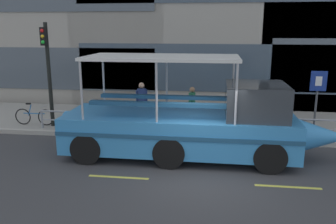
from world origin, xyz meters
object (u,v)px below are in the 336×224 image
object	(u,v)px
leaned_bicycle	(34,116)
duck_tour_boat	(195,125)
pedestrian_mid_left	(192,102)
pedestrian_mid_right	(142,99)
traffic_light_pole	(48,65)
pedestrian_near_bow	(286,108)
parking_sign	(317,92)

from	to	relation	value
leaned_bicycle	duck_tour_boat	world-z (taller)	duck_tour_boat
pedestrian_mid_left	pedestrian_mid_right	world-z (taller)	pedestrian_mid_right
duck_tour_boat	pedestrian_mid_left	world-z (taller)	duck_tour_boat
traffic_light_pole	duck_tour_boat	size ratio (longest dim) A/B	0.45
traffic_light_pole	pedestrian_near_bow	world-z (taller)	traffic_light_pole
parking_sign	duck_tour_boat	distance (m)	5.25
pedestrian_near_bow	pedestrian_mid_left	world-z (taller)	pedestrian_mid_left
traffic_light_pole	pedestrian_near_bow	distance (m)	9.80
pedestrian_near_bow	pedestrian_mid_left	bearing A→B (deg)	172.92
pedestrian_mid_left	pedestrian_mid_right	xyz separation A→B (m)	(-2.19, 0.02, 0.08)
pedestrian_mid_left	leaned_bicycle	bearing A→B (deg)	-171.46
parking_sign	duck_tour_boat	bearing A→B (deg)	-150.16
traffic_light_pole	pedestrian_mid_right	bearing A→B (deg)	16.53
pedestrian_near_bow	pedestrian_mid_left	distance (m)	3.82
duck_tour_boat	pedestrian_mid_right	size ratio (longest dim) A/B	5.35
duck_tour_boat	pedestrian_near_bow	size ratio (longest dim) A/B	6.05
leaned_bicycle	pedestrian_mid_left	xyz separation A→B (m)	(6.69, 1.00, 0.61)
parking_sign	leaned_bicycle	distance (m)	11.61
pedestrian_near_bow	parking_sign	bearing A→B (deg)	-16.86
parking_sign	leaned_bicycle	bearing A→B (deg)	-178.94
duck_tour_boat	parking_sign	bearing A→B (deg)	29.84
leaned_bicycle	pedestrian_mid_right	xyz separation A→B (m)	(4.49, 1.03, 0.69)
parking_sign	pedestrian_mid_left	size ratio (longest dim) A/B	1.52
leaned_bicycle	pedestrian_mid_left	world-z (taller)	pedestrian_mid_left
duck_tour_boat	pedestrian_near_bow	distance (m)	4.51
pedestrian_mid_left	pedestrian_mid_right	size ratio (longest dim) A/B	0.92
parking_sign	duck_tour_boat	xyz separation A→B (m)	(-4.50, -2.58, -0.78)
pedestrian_near_bow	duck_tour_boat	bearing A→B (deg)	-139.86
traffic_light_pole	parking_sign	distance (m)	10.75
pedestrian_mid_right	parking_sign	bearing A→B (deg)	-6.60
duck_tour_boat	pedestrian_mid_right	xyz separation A→B (m)	(-2.53, 3.40, 0.16)
parking_sign	leaned_bicycle	xyz separation A→B (m)	(-11.53, -0.21, -1.32)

